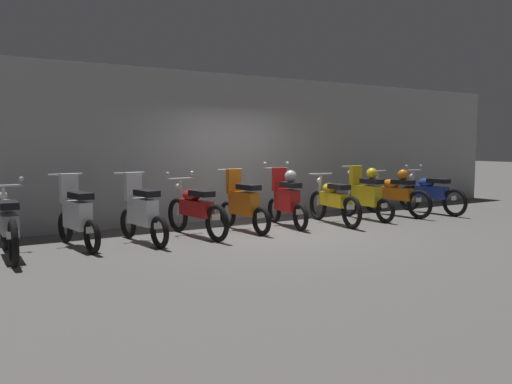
% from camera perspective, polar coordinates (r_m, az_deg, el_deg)
% --- Properties ---
extents(ground_plane, '(80.00, 80.00, 0.00)m').
position_cam_1_polar(ground_plane, '(9.64, 2.56, -4.51)').
color(ground_plane, '#565451').
extents(back_wall, '(17.14, 0.30, 3.17)m').
position_cam_1_polar(back_wall, '(11.30, -3.39, 5.01)').
color(back_wall, '#9EA0A3').
rests_on(back_wall, ground).
extents(motorbike_slot_0, '(0.59, 1.95, 1.15)m').
position_cam_1_polar(motorbike_slot_0, '(8.28, -25.99, -3.23)').
color(motorbike_slot_0, black).
rests_on(motorbike_slot_0, ground).
extents(motorbike_slot_1, '(0.56, 1.68, 1.18)m').
position_cam_1_polar(motorbike_slot_1, '(8.62, -19.43, -2.46)').
color(motorbike_slot_1, black).
rests_on(motorbike_slot_1, ground).
extents(motorbike_slot_2, '(0.56, 1.68, 1.18)m').
position_cam_1_polar(motorbike_slot_2, '(8.73, -12.67, -2.18)').
color(motorbike_slot_2, black).
rests_on(motorbike_slot_2, ground).
extents(motorbike_slot_3, '(0.59, 1.94, 1.15)m').
position_cam_1_polar(motorbike_slot_3, '(9.18, -6.79, -1.93)').
color(motorbike_slot_3, black).
rests_on(motorbike_slot_3, ground).
extents(motorbike_slot_4, '(0.56, 1.68, 1.18)m').
position_cam_1_polar(motorbike_slot_4, '(9.70, -1.52, -1.31)').
color(motorbike_slot_4, black).
rests_on(motorbike_slot_4, ground).
extents(motorbike_slot_5, '(0.59, 1.68, 1.29)m').
position_cam_1_polar(motorbike_slot_5, '(10.26, 3.40, -0.71)').
color(motorbike_slot_5, black).
rests_on(motorbike_slot_5, ground).
extents(motorbike_slot_6, '(0.56, 1.94, 1.03)m').
position_cam_1_polar(motorbike_slot_6, '(10.68, 8.64, -0.94)').
color(motorbike_slot_6, black).
rests_on(motorbike_slot_6, ground).
extents(motorbike_slot_7, '(0.56, 1.68, 1.18)m').
position_cam_1_polar(motorbike_slot_7, '(11.44, 12.14, -0.21)').
color(motorbike_slot_7, black).
rests_on(motorbike_slot_7, ground).
extents(motorbike_slot_8, '(0.56, 1.95, 1.08)m').
position_cam_1_polar(motorbike_slot_8, '(12.21, 15.35, -0.12)').
color(motorbike_slot_8, black).
rests_on(motorbike_slot_8, ground).
extents(motorbike_slot_9, '(0.59, 1.95, 1.15)m').
position_cam_1_polar(motorbike_slot_9, '(12.88, 18.93, -0.10)').
color(motorbike_slot_9, black).
rests_on(motorbike_slot_9, ground).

